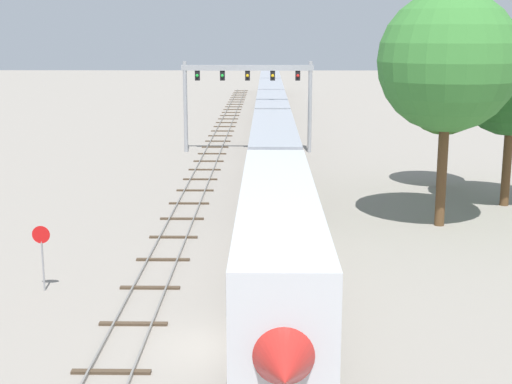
# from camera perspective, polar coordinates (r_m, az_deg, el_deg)

# --- Properties ---
(ground_plane) EXTENTS (400.00, 400.00, 0.00)m
(ground_plane) POSITION_cam_1_polar(r_m,az_deg,el_deg) (26.06, -2.66, -12.15)
(ground_plane) COLOR gray
(track_main) EXTENTS (2.60, 200.00, 0.16)m
(track_main) POSITION_cam_1_polar(r_m,az_deg,el_deg) (84.36, 1.18, 5.00)
(track_main) COLOR slate
(track_main) RESTS_ON ground
(track_near) EXTENTS (2.60, 160.00, 0.16)m
(track_near) POSITION_cam_1_polar(r_m,az_deg,el_deg) (64.76, -3.61, 2.76)
(track_near) COLOR slate
(track_near) RESTS_ON ground
(passenger_train) EXTENTS (3.04, 127.99, 4.80)m
(passenger_train) POSITION_cam_1_polar(r_m,az_deg,el_deg) (81.82, 1.19, 6.57)
(passenger_train) COLOR silver
(passenger_train) RESTS_ON ground
(signal_gantry) EXTENTS (12.10, 0.49, 8.38)m
(signal_gantry) POSITION_cam_1_polar(r_m,az_deg,el_deg) (67.13, -0.67, 8.35)
(signal_gantry) COLOR #999BA0
(signal_gantry) RESTS_ON ground
(stop_sign) EXTENTS (0.76, 0.08, 2.88)m
(stop_sign) POSITION_cam_1_polar(r_m,az_deg,el_deg) (32.14, -16.48, -4.31)
(stop_sign) COLOR gray
(stop_sign) RESTS_ON ground
(trackside_tree_mid) EXTENTS (5.67, 5.67, 9.47)m
(trackside_tree_mid) POSITION_cam_1_polar(r_m,az_deg,el_deg) (53.01, 14.63, 7.39)
(trackside_tree_mid) COLOR brown
(trackside_tree_mid) RESTS_ON ground
(trackside_tree_right) EXTENTS (7.81, 7.81, 13.22)m
(trackside_tree_right) POSITION_cam_1_polar(r_m,az_deg,el_deg) (41.80, 14.87, 9.86)
(trackside_tree_right) COLOR brown
(trackside_tree_right) RESTS_ON ground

